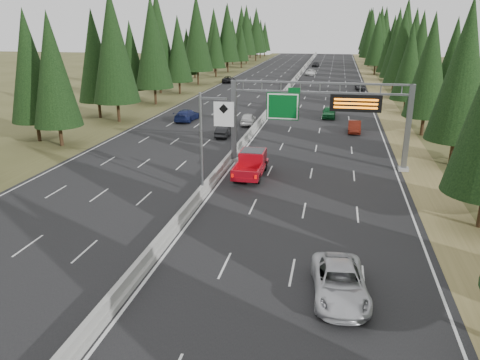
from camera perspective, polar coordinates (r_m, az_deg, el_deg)
name	(u,v)px	position (r m, az deg, el deg)	size (l,w,h in m)	color
road	(283,95)	(89.46, 5.25, 10.23)	(32.00, 260.00, 0.08)	black
shoulder_right	(381,98)	(89.30, 16.83, 9.50)	(3.60, 260.00, 0.06)	olive
shoulder_left	(192,93)	(93.09, -5.89, 10.52)	(3.60, 260.00, 0.06)	#474721
median_barrier	(283,93)	(89.40, 5.25, 10.46)	(0.70, 260.00, 0.85)	gray
sign_gantry	(326,112)	(43.56, 10.41, 8.21)	(16.75, 0.98, 7.80)	slate
hov_sign_pole	(209,138)	(35.16, -3.86, 5.13)	(2.80, 0.50, 8.00)	slate
tree_row_right	(409,45)	(89.92, 19.95, 15.19)	(11.95, 240.71, 18.74)	black
tree_row_left	(172,42)	(95.00, -8.28, 16.33)	(12.14, 244.32, 18.97)	black
silver_minivan	(340,283)	(23.85, 12.06, -12.13)	(2.56, 5.55, 1.54)	silver
red_pickup	(252,162)	(41.44, 1.45, 2.24)	(2.27, 6.36, 2.07)	black
car_ahead_green	(329,112)	(68.41, 10.79, 8.12)	(1.85, 4.59, 1.57)	#176530
car_ahead_dkred	(354,127)	(59.60, 13.78, 6.33)	(1.50, 4.31, 1.42)	#55160C
car_ahead_dkgrey	(360,87)	(99.24, 14.46, 10.96)	(1.86, 4.56, 1.32)	black
car_ahead_white	(311,72)	(125.80, 8.61, 12.86)	(2.56, 5.55, 1.54)	white
car_ahead_far	(316,64)	(151.19, 9.22, 13.77)	(1.91, 4.76, 1.62)	black
car_onc_near	(224,131)	(55.70, -1.96, 5.95)	(1.37, 3.92, 1.29)	black
car_onc_blue	(187,115)	(65.36, -6.49, 7.86)	(2.22, 5.46, 1.59)	navy
car_onc_white	(248,119)	(62.52, 0.98, 7.47)	(1.83, 4.54, 1.55)	silver
car_onc_far	(228,79)	(108.83, -1.44, 12.17)	(2.40, 5.20, 1.44)	black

